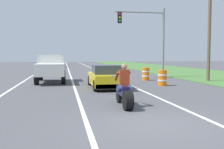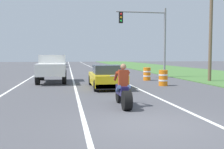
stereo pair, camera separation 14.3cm
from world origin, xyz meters
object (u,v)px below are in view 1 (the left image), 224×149
Objects in this scene: sports_car_yellow at (106,77)px; motorcycle_with_rider at (124,91)px; distant_car_further_ahead at (57,61)px; pickup_truck_left_lane_white at (51,67)px; construction_barrel_nearest at (162,78)px; traffic_light_mast_near at (149,32)px; construction_barrel_mid at (146,74)px; distant_car_far_ahead at (57,63)px.

motorcycle_with_rider is at bearing -92.62° from sports_car_yellow.
motorcycle_with_rider reaches higher than distant_car_further_ahead.
sports_car_yellow is 5.30m from pickup_truck_left_lane_white.
traffic_light_mast_near is at bearing 80.38° from construction_barrel_nearest.
traffic_light_mast_near is at bearing 68.13° from motorcycle_with_rider.
motorcycle_with_rider reaches higher than construction_barrel_nearest.
sports_car_yellow is at bearing -172.52° from construction_barrel_nearest.
construction_barrel_nearest is (-1.01, -5.96, -3.48)m from traffic_light_mast_near.
construction_barrel_mid is (-0.94, -2.23, -3.48)m from traffic_light_mast_near.
construction_barrel_mid is at bearing 88.94° from construction_barrel_nearest.
pickup_truck_left_lane_white is 1.20× the size of distant_car_far_ahead.
traffic_light_mast_near is at bearing 53.71° from sports_car_yellow.
pickup_truck_left_lane_white reaches higher than construction_barrel_mid.
pickup_truck_left_lane_white is at bearing -89.25° from distant_car_further_ahead.
construction_barrel_nearest is at bearing -91.06° from construction_barrel_mid.
construction_barrel_mid is at bearing -74.14° from distant_car_far_ahead.
sports_car_yellow is at bearing -131.99° from construction_barrel_mid.
construction_barrel_nearest is 30.97m from distant_car_far_ahead.
traffic_light_mast_near reaches higher than construction_barrel_mid.
motorcycle_with_rider is 2.21× the size of construction_barrel_mid.
pickup_truck_left_lane_white is 7.20m from construction_barrel_mid.
distant_car_far_ahead reaches higher than construction_barrel_nearest.
distant_car_far_ahead and distant_car_further_ahead have the same top height.
distant_car_further_ahead reaches higher than construction_barrel_mid.
sports_car_yellow is 1.08× the size of distant_car_further_ahead.
traffic_light_mast_near is 6.97m from construction_barrel_nearest.
pickup_truck_left_lane_white is 1.20× the size of distant_car_further_ahead.
construction_barrel_mid is 0.25× the size of distant_car_far_ahead.
distant_car_far_ahead is (-0.31, 26.51, -0.33)m from pickup_truck_left_lane_white.
pickup_truck_left_lane_white is 26.52m from distant_car_far_ahead.
traffic_light_mast_near is (4.73, 6.44, 3.35)m from sports_car_yellow.
distant_car_further_ahead reaches higher than construction_barrel_nearest.
distant_car_further_ahead is at bearing 103.02° from traffic_light_mast_near.
motorcycle_with_rider is at bearing -121.52° from construction_barrel_nearest.
construction_barrel_mid is (0.07, 3.72, 0.00)m from construction_barrel_nearest.
motorcycle_with_rider reaches higher than distant_car_far_ahead.
sports_car_yellow is at bearing 87.38° from motorcycle_with_rider.
construction_barrel_mid is at bearing 48.01° from sports_car_yellow.
distant_car_further_ahead is at bearing 90.75° from pickup_truck_left_lane_white.
motorcycle_with_rider is 0.51× the size of sports_car_yellow.
motorcycle_with_rider is 11.02m from construction_barrel_mid.
traffic_light_mast_near is 25.74m from distant_car_far_ahead.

